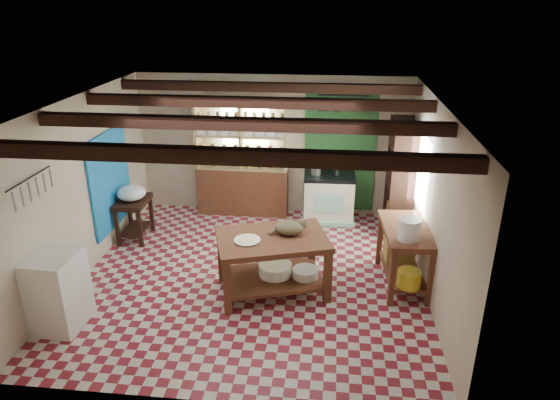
# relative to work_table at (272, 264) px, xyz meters

# --- Properties ---
(floor) EXTENTS (5.00, 5.00, 0.02)m
(floor) POSITION_rel_work_table_xyz_m (-0.34, 0.34, -0.43)
(floor) COLOR maroon
(floor) RESTS_ON ground
(ceiling) EXTENTS (5.00, 5.00, 0.02)m
(ceiling) POSITION_rel_work_table_xyz_m (-0.34, 0.34, 2.18)
(ceiling) COLOR #4F4F55
(ceiling) RESTS_ON wall_back
(wall_back) EXTENTS (5.00, 0.04, 2.60)m
(wall_back) POSITION_rel_work_table_xyz_m (-0.34, 2.84, 0.88)
(wall_back) COLOR beige
(wall_back) RESTS_ON floor
(wall_front) EXTENTS (5.00, 0.04, 2.60)m
(wall_front) POSITION_rel_work_table_xyz_m (-0.34, -2.16, 0.88)
(wall_front) COLOR beige
(wall_front) RESTS_ON floor
(wall_left) EXTENTS (0.04, 5.00, 2.60)m
(wall_left) POSITION_rel_work_table_xyz_m (-2.84, 0.34, 0.88)
(wall_left) COLOR beige
(wall_left) RESTS_ON floor
(wall_right) EXTENTS (0.04, 5.00, 2.60)m
(wall_right) POSITION_rel_work_table_xyz_m (2.16, 0.34, 0.88)
(wall_right) COLOR beige
(wall_right) RESTS_ON floor
(ceiling_beams) EXTENTS (5.00, 3.80, 0.15)m
(ceiling_beams) POSITION_rel_work_table_xyz_m (-0.34, 0.34, 2.06)
(ceiling_beams) COLOR black
(ceiling_beams) RESTS_ON ceiling
(blue_wall_patch) EXTENTS (0.04, 1.40, 1.60)m
(blue_wall_patch) POSITION_rel_work_table_xyz_m (-2.81, 1.24, 0.68)
(blue_wall_patch) COLOR #1B7ED0
(blue_wall_patch) RESTS_ON wall_left
(green_wall_patch) EXTENTS (1.30, 0.04, 2.30)m
(green_wall_patch) POSITION_rel_work_table_xyz_m (0.91, 2.81, 0.83)
(green_wall_patch) COLOR #215326
(green_wall_patch) RESTS_ON wall_back
(window_back) EXTENTS (0.90, 0.02, 0.80)m
(window_back) POSITION_rel_work_table_xyz_m (-0.84, 2.82, 1.28)
(window_back) COLOR beige
(window_back) RESTS_ON wall_back
(window_right) EXTENTS (0.02, 1.30, 1.20)m
(window_right) POSITION_rel_work_table_xyz_m (2.14, 1.34, 0.98)
(window_right) COLOR beige
(window_right) RESTS_ON wall_right
(utensil_rail) EXTENTS (0.06, 0.90, 0.28)m
(utensil_rail) POSITION_rel_work_table_xyz_m (-2.78, -0.86, 1.36)
(utensil_rail) COLOR black
(utensil_rail) RESTS_ON wall_left
(pot_rack) EXTENTS (0.86, 0.12, 0.36)m
(pot_rack) POSITION_rel_work_table_xyz_m (0.91, 2.39, 1.76)
(pot_rack) COLOR black
(pot_rack) RESTS_ON ceiling
(shelving_unit) EXTENTS (1.70, 0.34, 2.20)m
(shelving_unit) POSITION_rel_work_table_xyz_m (-0.89, 2.65, 0.68)
(shelving_unit) COLOR #CFB777
(shelving_unit) RESTS_ON floor
(tall_rack) EXTENTS (0.40, 0.86, 2.00)m
(tall_rack) POSITION_rel_work_table_xyz_m (1.94, 2.14, 0.58)
(tall_rack) COLOR black
(tall_rack) RESTS_ON floor
(work_table) EXTENTS (1.72, 1.40, 0.85)m
(work_table) POSITION_rel_work_table_xyz_m (0.00, 0.00, 0.00)
(work_table) COLOR brown
(work_table) RESTS_ON floor
(stove) EXTENTS (0.93, 0.64, 0.89)m
(stove) POSITION_rel_work_table_xyz_m (0.74, 2.49, 0.02)
(stove) COLOR #EEE5CE
(stove) RESTS_ON floor
(prep_table) EXTENTS (0.51, 0.73, 0.72)m
(prep_table) POSITION_rel_work_table_xyz_m (-2.54, 1.38, -0.06)
(prep_table) COLOR black
(prep_table) RESTS_ON floor
(white_cabinet) EXTENTS (0.57, 0.68, 0.98)m
(white_cabinet) POSITION_rel_work_table_xyz_m (-2.56, -1.07, 0.07)
(white_cabinet) COLOR white
(white_cabinet) RESTS_ON floor
(right_counter) EXTENTS (0.71, 1.29, 0.89)m
(right_counter) POSITION_rel_work_table_xyz_m (1.84, 0.39, 0.02)
(right_counter) COLOR brown
(right_counter) RESTS_ON floor
(cat) EXTENTS (0.50, 0.46, 0.18)m
(cat) POSITION_rel_work_table_xyz_m (0.22, 0.12, 0.51)
(cat) COLOR olive
(cat) RESTS_ON work_table
(steel_tray) EXTENTS (0.45, 0.45, 0.02)m
(steel_tray) POSITION_rel_work_table_xyz_m (-0.32, -0.15, 0.43)
(steel_tray) COLOR #94939A
(steel_tray) RESTS_ON work_table
(basin_large) EXTENTS (0.59, 0.59, 0.16)m
(basin_large) POSITION_rel_work_table_xyz_m (0.03, 0.06, -0.12)
(basin_large) COLOR white
(basin_large) RESTS_ON work_table
(basin_small) EXTENTS (0.45, 0.45, 0.13)m
(basin_small) POSITION_rel_work_table_xyz_m (0.46, 0.04, -0.14)
(basin_small) COLOR white
(basin_small) RESTS_ON work_table
(kettle_left) EXTENTS (0.18, 0.18, 0.21)m
(kettle_left) POSITION_rel_work_table_xyz_m (0.49, 2.49, 0.57)
(kettle_left) COLOR #94939A
(kettle_left) RESTS_ON stove
(kettle_right) EXTENTS (0.15, 0.15, 0.18)m
(kettle_right) POSITION_rel_work_table_xyz_m (0.84, 2.50, 0.56)
(kettle_right) COLOR black
(kettle_right) RESTS_ON stove
(enamel_bowl) EXTENTS (0.50, 0.50, 0.24)m
(enamel_bowl) POSITION_rel_work_table_xyz_m (-2.54, 1.38, 0.41)
(enamel_bowl) COLOR white
(enamel_bowl) RESTS_ON prep_table
(white_bucket) EXTENTS (0.31, 0.31, 0.29)m
(white_bucket) POSITION_rel_work_table_xyz_m (1.81, 0.04, 0.62)
(white_bucket) COLOR white
(white_bucket) RESTS_ON right_counter
(wicker_basket) EXTENTS (0.44, 0.37, 0.30)m
(wicker_basket) POSITION_rel_work_table_xyz_m (1.82, 0.69, -0.04)
(wicker_basket) COLOR #AD8D45
(wicker_basket) RESTS_ON right_counter
(yellow_tub) EXTENTS (0.34, 0.34, 0.23)m
(yellow_tub) POSITION_rel_work_table_xyz_m (1.87, -0.06, -0.07)
(yellow_tub) COLOR gold
(yellow_tub) RESTS_ON right_counter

